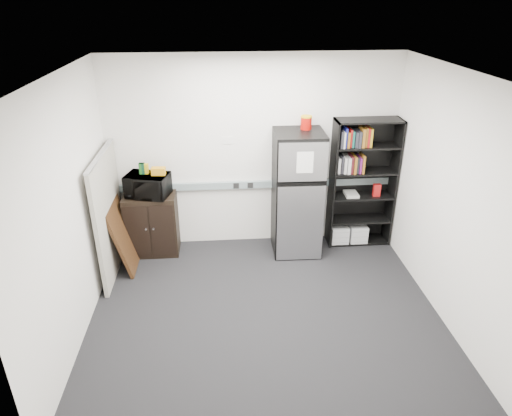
{
  "coord_description": "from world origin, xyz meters",
  "views": [
    {
      "loc": [
        -0.45,
        -4.25,
        3.39
      ],
      "look_at": [
        -0.03,
        0.9,
        0.92
      ],
      "focal_mm": 32.0,
      "sensor_mm": 36.0,
      "label": 1
    }
  ],
  "objects_px": {
    "cubicle_partition": "(109,215)",
    "microwave": "(148,185)",
    "cabinet": "(152,224)",
    "refrigerator": "(297,194)",
    "bookshelf": "(361,181)"
  },
  "relations": [
    {
      "from": "bookshelf",
      "to": "cubicle_partition",
      "type": "bearing_deg",
      "value": -171.87
    },
    {
      "from": "bookshelf",
      "to": "refrigerator",
      "type": "bearing_deg",
      "value": -171.09
    },
    {
      "from": "cubicle_partition",
      "to": "refrigerator",
      "type": "xyz_separation_m",
      "value": [
        2.48,
        0.34,
        0.06
      ]
    },
    {
      "from": "bookshelf",
      "to": "cabinet",
      "type": "bearing_deg",
      "value": -178.73
    },
    {
      "from": "cabinet",
      "to": "microwave",
      "type": "xyz_separation_m",
      "value": [
        0.0,
        -0.02,
        0.59
      ]
    },
    {
      "from": "microwave",
      "to": "refrigerator",
      "type": "height_order",
      "value": "refrigerator"
    },
    {
      "from": "bookshelf",
      "to": "cubicle_partition",
      "type": "relative_size",
      "value": 1.14
    },
    {
      "from": "cubicle_partition",
      "to": "refrigerator",
      "type": "distance_m",
      "value": 2.5
    },
    {
      "from": "cubicle_partition",
      "to": "bookshelf",
      "type": "bearing_deg",
      "value": 8.13
    },
    {
      "from": "cabinet",
      "to": "refrigerator",
      "type": "bearing_deg",
      "value": -2.27
    },
    {
      "from": "bookshelf",
      "to": "refrigerator",
      "type": "relative_size",
      "value": 1.06
    },
    {
      "from": "cabinet",
      "to": "refrigerator",
      "type": "distance_m",
      "value": 2.07
    },
    {
      "from": "cubicle_partition",
      "to": "microwave",
      "type": "relative_size",
      "value": 2.92
    },
    {
      "from": "microwave",
      "to": "refrigerator",
      "type": "bearing_deg",
      "value": 12.82
    },
    {
      "from": "microwave",
      "to": "refrigerator",
      "type": "xyz_separation_m",
      "value": [
        2.02,
        -0.06,
        -0.17
      ]
    }
  ]
}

